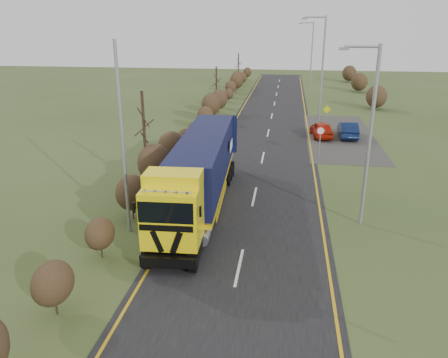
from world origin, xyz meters
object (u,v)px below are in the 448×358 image
lorry (200,170)px  speed_sign (320,136)px  streetlight_near (368,131)px  car_blue_sedan (348,130)px  car_red_hatchback (322,129)px

lorry → speed_sign: size_ratio=5.83×
streetlight_near → speed_sign: (-1.33, 11.45, -3.12)m
lorry → speed_sign: (7.00, 10.74, -0.52)m
car_blue_sedan → streetlight_near: size_ratio=0.48×
speed_sign → streetlight_near: bearing=-83.4°
streetlight_near → car_blue_sedan: bearing=85.1°
car_red_hatchback → streetlight_near: size_ratio=0.47×
car_red_hatchback → speed_sign: (-0.60, -6.65, 1.01)m
lorry → speed_sign: 12.83m
lorry → car_blue_sedan: bearing=57.9°
streetlight_near → car_red_hatchback: bearing=92.3°
lorry → car_red_hatchback: lorry is taller
car_red_hatchback → speed_sign: bearing=79.0°
streetlight_near → speed_sign: 11.94m
lorry → streetlight_near: size_ratio=1.62×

